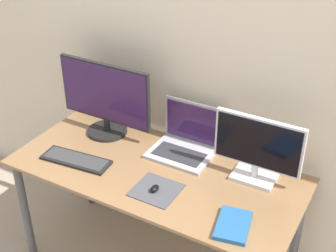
{
  "coord_description": "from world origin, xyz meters",
  "views": [
    {
      "loc": [
        1.02,
        -1.34,
        2.15
      ],
      "look_at": [
        0.01,
        0.45,
        0.93
      ],
      "focal_mm": 50.0,
      "sensor_mm": 36.0,
      "label": 1
    }
  ],
  "objects_px": {
    "mouse": "(155,188)",
    "monitor_right": "(257,149)",
    "keyboard": "(76,160)",
    "monitor_left": "(105,99)",
    "book": "(233,225)",
    "laptop": "(185,141)"
  },
  "relations": [
    {
      "from": "monitor_left",
      "to": "mouse",
      "type": "bearing_deg",
      "value": -32.9
    },
    {
      "from": "laptop",
      "to": "book",
      "type": "height_order",
      "value": "laptop"
    },
    {
      "from": "keyboard",
      "to": "mouse",
      "type": "height_order",
      "value": "mouse"
    },
    {
      "from": "monitor_left",
      "to": "laptop",
      "type": "distance_m",
      "value": 0.52
    },
    {
      "from": "mouse",
      "to": "monitor_right",
      "type": "bearing_deg",
      "value": 41.64
    },
    {
      "from": "monitor_right",
      "to": "keyboard",
      "type": "bearing_deg",
      "value": -159.71
    },
    {
      "from": "monitor_right",
      "to": "keyboard",
      "type": "height_order",
      "value": "monitor_right"
    },
    {
      "from": "keyboard",
      "to": "mouse",
      "type": "xyz_separation_m",
      "value": [
        0.5,
        -0.01,
        0.01
      ]
    },
    {
      "from": "keyboard",
      "to": "book",
      "type": "height_order",
      "value": "book"
    },
    {
      "from": "monitor_right",
      "to": "keyboard",
      "type": "relative_size",
      "value": 1.14
    },
    {
      "from": "keyboard",
      "to": "monitor_left",
      "type": "bearing_deg",
      "value": 94.95
    },
    {
      "from": "mouse",
      "to": "laptop",
      "type": "bearing_deg",
      "value": 95.49
    },
    {
      "from": "monitor_right",
      "to": "laptop",
      "type": "height_order",
      "value": "monitor_right"
    },
    {
      "from": "monitor_left",
      "to": "book",
      "type": "height_order",
      "value": "monitor_left"
    },
    {
      "from": "monitor_right",
      "to": "mouse",
      "type": "height_order",
      "value": "monitor_right"
    },
    {
      "from": "monitor_left",
      "to": "keyboard",
      "type": "xyz_separation_m",
      "value": [
        0.03,
        -0.33,
        -0.21
      ]
    },
    {
      "from": "monitor_right",
      "to": "mouse",
      "type": "distance_m",
      "value": 0.54
    },
    {
      "from": "monitor_left",
      "to": "monitor_right",
      "type": "distance_m",
      "value": 0.91
    },
    {
      "from": "monitor_left",
      "to": "mouse",
      "type": "xyz_separation_m",
      "value": [
        0.53,
        -0.34,
        -0.2
      ]
    },
    {
      "from": "monitor_left",
      "to": "book",
      "type": "bearing_deg",
      "value": -21.9
    },
    {
      "from": "laptop",
      "to": "mouse",
      "type": "xyz_separation_m",
      "value": [
        0.04,
        -0.39,
        -0.05
      ]
    },
    {
      "from": "mouse",
      "to": "keyboard",
      "type": "bearing_deg",
      "value": 178.3
    }
  ]
}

